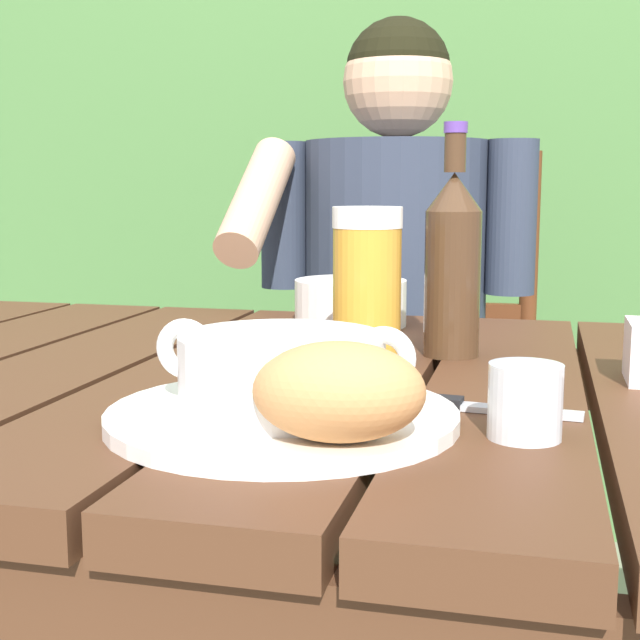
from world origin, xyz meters
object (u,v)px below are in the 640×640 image
object	(u,v)px
beer_glass	(367,287)
serving_plate	(282,416)
bread_roll	(339,391)
diner_bowl	(350,302)
chair_near_diner	(406,398)
soup_bowl	(282,370)
beer_bottle	(453,261)
table_knife	(459,405)
person_eating	(390,304)
water_glass_small	(525,401)

from	to	relation	value
beer_glass	serving_plate	bearing A→B (deg)	-95.05
bread_roll	diner_bowl	distance (m)	0.59
chair_near_diner	bread_roll	bearing A→B (deg)	-84.14
soup_bowl	beer_bottle	xyz separation A→B (m)	(0.10, 0.32, 0.06)
bread_roll	table_knife	size ratio (longest dim) A/B	0.78
person_eating	water_glass_small	xyz separation A→B (m)	(0.25, -0.85, 0.05)
chair_near_diner	diner_bowl	xyz separation A→B (m)	(-0.00, -0.54, 0.26)
beer_bottle	beer_glass	bearing A→B (deg)	-136.42
water_glass_small	bread_roll	bearing A→B (deg)	-148.04
chair_near_diner	beer_bottle	bearing A→B (deg)	-77.99
beer_glass	diner_bowl	size ratio (longest dim) A/B	1.10
table_knife	bread_roll	bearing A→B (deg)	-114.59
chair_near_diner	water_glass_small	distance (m)	1.11
serving_plate	beer_bottle	bearing A→B (deg)	72.21
person_eating	soup_bowl	world-z (taller)	person_eating
serving_plate	bread_roll	size ratio (longest dim) A/B	2.11
bread_roll	water_glass_small	xyz separation A→B (m)	(0.13, 0.08, -0.02)
person_eating	bread_roll	xyz separation A→B (m)	(0.12, -0.93, 0.06)
serving_plate	bread_roll	bearing A→B (deg)	-49.40
soup_bowl	bread_roll	world-z (taller)	same
serving_plate	chair_near_diner	bearing A→B (deg)	92.85
soup_bowl	water_glass_small	distance (m)	0.19
serving_plate	table_knife	size ratio (longest dim) A/B	1.65
table_knife	diner_bowl	world-z (taller)	diner_bowl
person_eating	water_glass_small	distance (m)	0.88
serving_plate	beer_bottle	xyz separation A→B (m)	(0.10, 0.32, 0.10)
table_knife	diner_bowl	xyz separation A→B (m)	(-0.19, 0.43, 0.03)
soup_bowl	table_knife	size ratio (longest dim) A/B	1.25
serving_plate	water_glass_small	distance (m)	0.19
soup_bowl	water_glass_small	world-z (taller)	soup_bowl
chair_near_diner	table_knife	distance (m)	1.02
diner_bowl	soup_bowl	bearing A→B (deg)	-84.13
beer_glass	beer_bottle	bearing A→B (deg)	43.58
chair_near_diner	beer_glass	size ratio (longest dim) A/B	5.83
bread_roll	beer_bottle	bearing A→B (deg)	84.24
water_glass_small	table_knife	distance (m)	0.10
chair_near_diner	person_eating	world-z (taller)	person_eating
serving_plate	water_glass_small	world-z (taller)	water_glass_small
soup_bowl	bread_roll	xyz separation A→B (m)	(0.06, -0.07, 0.00)
soup_bowl	beer_bottle	world-z (taller)	beer_bottle
beer_glass	diner_bowl	bearing A→B (deg)	105.56
chair_near_diner	table_knife	bearing A→B (deg)	-79.16
soup_bowl	bread_roll	size ratio (longest dim) A/B	1.60
soup_bowl	bread_roll	bearing A→B (deg)	-49.40
table_knife	beer_glass	bearing A→B (deg)	124.50
person_eating	chair_near_diner	bearing A→B (deg)	89.15
beer_glass	beer_bottle	xyz separation A→B (m)	(0.08, 0.08, 0.02)
serving_plate	diner_bowl	distance (m)	0.51
chair_near_diner	person_eating	bearing A→B (deg)	-90.85
person_eating	beer_bottle	xyz separation A→B (m)	(0.16, -0.53, 0.12)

